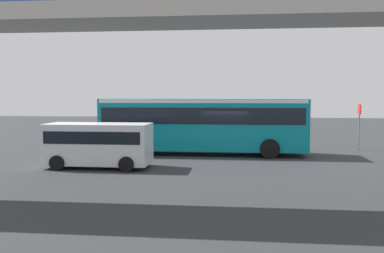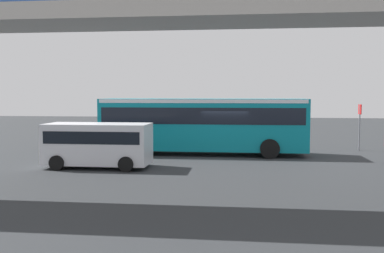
# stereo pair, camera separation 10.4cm
# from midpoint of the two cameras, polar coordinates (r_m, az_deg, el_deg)

# --- Properties ---
(ground) EXTENTS (80.00, 80.00, 0.00)m
(ground) POSITION_cam_midpoint_polar(r_m,az_deg,el_deg) (24.16, 4.55, -3.81)
(ground) COLOR #2D3033
(city_bus) EXTENTS (11.54, 2.85, 3.15)m
(city_bus) POSITION_cam_midpoint_polar(r_m,az_deg,el_deg) (24.33, 1.58, 0.72)
(city_bus) COLOR #0C8493
(city_bus) RESTS_ON ground
(parked_van) EXTENTS (4.80, 2.17, 2.05)m
(parked_van) POSITION_cam_midpoint_polar(r_m,az_deg,el_deg) (20.37, -12.23, -2.05)
(parked_van) COLOR silver
(parked_van) RESTS_ON ground
(traffic_sign) EXTENTS (0.08, 0.60, 2.80)m
(traffic_sign) POSITION_cam_midpoint_polar(r_m,az_deg,el_deg) (27.87, 21.47, 0.89)
(traffic_sign) COLOR slate
(traffic_sign) RESTS_ON ground
(lane_dash_leftmost) EXTENTS (2.00, 0.20, 0.01)m
(lane_dash_leftmost) POSITION_cam_midpoint_polar(r_m,az_deg,el_deg) (27.51, 13.16, -2.91)
(lane_dash_leftmost) COLOR silver
(lane_dash_leftmost) RESTS_ON ground
(lane_dash_left) EXTENTS (2.00, 0.20, 0.01)m
(lane_dash_left) POSITION_cam_midpoint_polar(r_m,az_deg,el_deg) (27.35, 4.80, -2.86)
(lane_dash_left) COLOR silver
(lane_dash_left) RESTS_ON ground
(lane_dash_centre) EXTENTS (2.00, 0.20, 0.01)m
(lane_dash_centre) POSITION_cam_midpoint_polar(r_m,az_deg,el_deg) (27.76, -3.49, -2.74)
(lane_dash_centre) COLOR silver
(lane_dash_centre) RESTS_ON ground
(pedestrian_overpass) EXTENTS (31.55, 2.60, 7.12)m
(pedestrian_overpass) POSITION_cam_midpoint_polar(r_m,az_deg,el_deg) (13.17, 2.91, 12.89)
(pedestrian_overpass) COLOR #B2ADA5
(pedestrian_overpass) RESTS_ON ground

